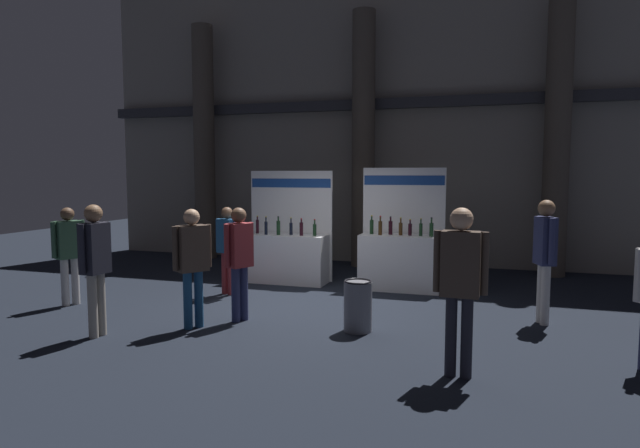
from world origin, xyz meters
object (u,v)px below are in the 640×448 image
(exhibitor_booth_0, at_px, (286,254))
(visitor_0, at_px, (192,257))
(visitor_4, at_px, (545,251))
(visitor_5, at_px, (227,243))
(exhibitor_booth_1, at_px, (400,257))
(visitor_3, at_px, (95,258))
(visitor_2, at_px, (460,276))
(trash_bin, at_px, (358,306))
(visitor_7, at_px, (69,248))
(visitor_1, at_px, (239,254))

(exhibitor_booth_0, bearing_deg, visitor_0, -91.30)
(exhibitor_booth_0, relative_size, visitor_4, 1.24)
(visitor_0, height_order, visitor_5, visitor_0)
(exhibitor_booth_1, height_order, visitor_3, exhibitor_booth_1)
(visitor_2, xyz_separation_m, visitor_4, (1.05, 2.51, -0.02))
(exhibitor_booth_0, distance_m, visitor_5, 1.53)
(exhibitor_booth_0, xyz_separation_m, visitor_0, (-0.08, -3.44, 0.44))
(visitor_4, bearing_deg, trash_bin, 97.63)
(trash_bin, bearing_deg, visitor_4, 25.49)
(visitor_7, bearing_deg, trash_bin, 113.73)
(exhibitor_booth_0, distance_m, visitor_1, 2.97)
(visitor_2, xyz_separation_m, visitor_5, (-4.21, 2.88, -0.17))
(visitor_0, relative_size, visitor_1, 1.00)
(trash_bin, height_order, visitor_4, visitor_4)
(visitor_2, xyz_separation_m, visitor_3, (-4.70, 0.05, -0.03))
(exhibitor_booth_0, height_order, visitor_7, exhibitor_booth_0)
(visitor_7, bearing_deg, visitor_0, 101.92)
(visitor_1, bearing_deg, visitor_4, 132.00)
(visitor_4, bearing_deg, visitor_3, 95.33)
(visitor_5, bearing_deg, trash_bin, -12.57)
(trash_bin, relative_size, visitor_1, 0.42)
(trash_bin, distance_m, visitor_5, 3.24)
(exhibitor_booth_1, height_order, visitor_7, exhibitor_booth_1)
(visitor_2, height_order, visitor_3, visitor_2)
(visitor_2, distance_m, visitor_5, 5.11)
(exhibitor_booth_0, height_order, visitor_1, exhibitor_booth_0)
(visitor_5, bearing_deg, exhibitor_booth_1, 41.34)
(exhibitor_booth_0, height_order, visitor_2, exhibitor_booth_0)
(visitor_5, distance_m, visitor_7, 2.61)
(exhibitor_booth_0, relative_size, visitor_5, 1.41)
(visitor_0, relative_size, visitor_4, 0.94)
(exhibitor_booth_1, xyz_separation_m, visitor_5, (-2.91, -1.35, 0.32))
(exhibitor_booth_0, bearing_deg, visitor_4, -20.30)
(exhibitor_booth_1, bearing_deg, visitor_7, -150.38)
(visitor_3, bearing_deg, visitor_2, 95.16)
(visitor_3, height_order, visitor_5, visitor_3)
(exhibitor_booth_1, bearing_deg, exhibitor_booth_0, 179.75)
(visitor_0, height_order, visitor_7, visitor_0)
(visitor_4, bearing_deg, visitor_5, 68.15)
(visitor_1, relative_size, visitor_7, 1.04)
(exhibitor_booth_0, height_order, trash_bin, exhibitor_booth_0)
(exhibitor_booth_0, bearing_deg, exhibitor_booth_1, -0.25)
(visitor_0, height_order, visitor_2, visitor_2)
(exhibitor_booth_1, relative_size, trash_bin, 3.20)
(visitor_7, bearing_deg, exhibitor_booth_1, 143.73)
(visitor_0, xyz_separation_m, visitor_2, (3.68, -0.79, 0.08))
(exhibitor_booth_0, relative_size, trash_bin, 3.12)
(exhibitor_booth_0, relative_size, visitor_1, 1.32)
(trash_bin, height_order, visitor_2, visitor_2)
(visitor_1, bearing_deg, visitor_7, -64.50)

